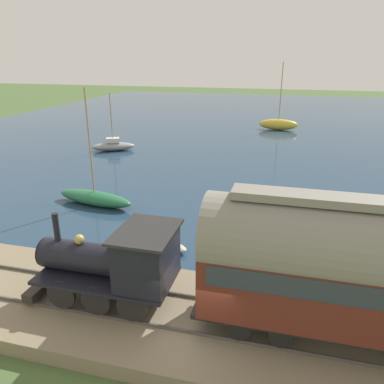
# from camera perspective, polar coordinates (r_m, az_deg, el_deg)

# --- Properties ---
(ground_plane) EXTENTS (200.00, 200.00, 0.00)m
(ground_plane) POSITION_cam_1_polar(r_m,az_deg,el_deg) (13.35, 0.56, -22.09)
(ground_plane) COLOR #476033
(harbor_water) EXTENTS (80.00, 80.00, 0.01)m
(harbor_water) POSITION_cam_1_polar(r_m,az_deg,el_deg) (54.11, 12.09, 10.21)
(harbor_water) COLOR navy
(harbor_water) RESTS_ON ground
(rail_embankment) EXTENTS (5.46, 56.00, 0.68)m
(rail_embankment) POSITION_cam_1_polar(r_m,az_deg,el_deg) (13.67, 1.32, -19.32)
(rail_embankment) COLOR #84755B
(rail_embankment) RESTS_ON ground
(steam_locomotive) EXTENTS (2.42, 5.37, 3.14)m
(steam_locomotive) POSITION_cam_1_polar(r_m,az_deg,el_deg) (13.34, -11.05, -10.17)
(steam_locomotive) COLOR black
(steam_locomotive) RESTS_ON rail_embankment
(passenger_coach) EXTENTS (2.58, 10.02, 4.65)m
(passenger_coach) POSITION_cam_1_polar(r_m,az_deg,el_deg) (12.07, 25.29, -10.57)
(passenger_coach) COLOR black
(passenger_coach) RESTS_ON rail_embankment
(sailboat_gray) EXTENTS (3.13, 4.39, 5.56)m
(sailboat_gray) POSITION_cam_1_polar(r_m,az_deg,el_deg) (38.19, -11.92, 6.93)
(sailboat_gray) COLOR gray
(sailboat_gray) RESTS_ON harbor_water
(sailboat_green) EXTENTS (2.17, 5.51, 7.24)m
(sailboat_green) POSITION_cam_1_polar(r_m,az_deg,el_deg) (24.44, -14.61, -0.82)
(sailboat_green) COLOR #236B42
(sailboat_green) RESTS_ON harbor_water
(sailboat_yellow) EXTENTS (1.37, 4.85, 8.18)m
(sailboat_yellow) POSITION_cam_1_polar(r_m,az_deg,el_deg) (49.28, 13.03, 10.04)
(sailboat_yellow) COLOR gold
(sailboat_yellow) RESTS_ON harbor_water
(rowboat_near_shore) EXTENTS (1.71, 3.09, 0.46)m
(rowboat_near_shore) POSITION_cam_1_polar(r_m,az_deg,el_deg) (18.69, -4.75, -7.77)
(rowboat_near_shore) COLOR #B7B2A3
(rowboat_near_shore) RESTS_ON harbor_water
(rowboat_off_pier) EXTENTS (1.98, 2.57, 0.35)m
(rowboat_off_pier) POSITION_cam_1_polar(r_m,az_deg,el_deg) (18.30, 9.78, -8.86)
(rowboat_off_pier) COLOR silver
(rowboat_off_pier) RESTS_ON harbor_water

